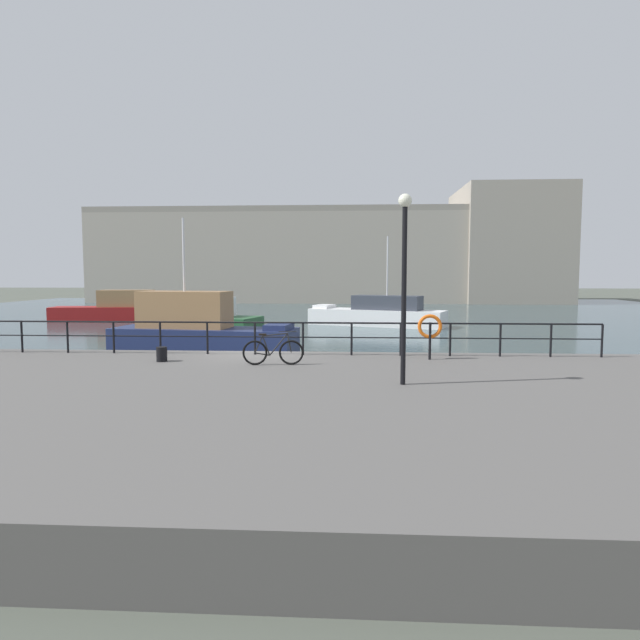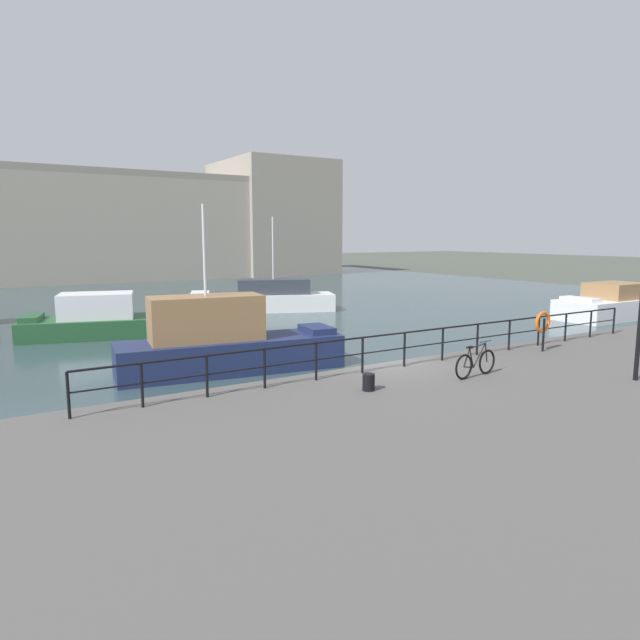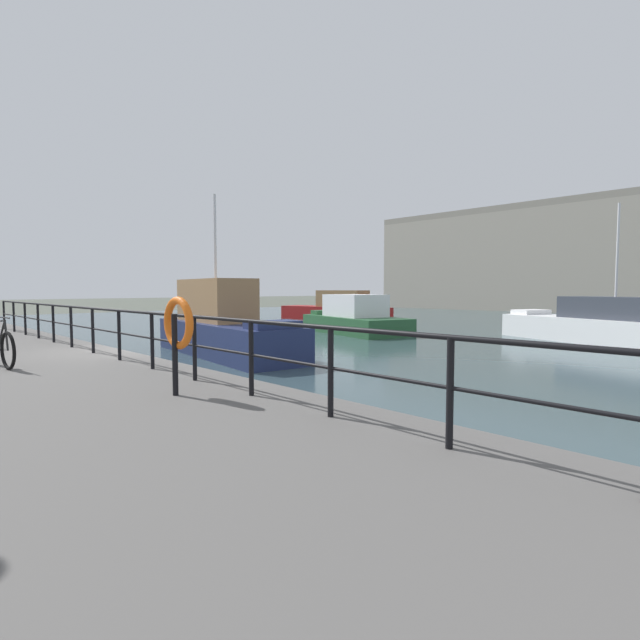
{
  "view_description": "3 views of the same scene",
  "coord_description": "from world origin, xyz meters",
  "px_view_note": "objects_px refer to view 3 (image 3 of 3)",
  "views": [
    {
      "loc": [
        3.32,
        -18.37,
        3.56
      ],
      "look_at": [
        1.86,
        6.75,
        1.43
      ],
      "focal_mm": 30.7,
      "sensor_mm": 36.0,
      "label": 1
    },
    {
      "loc": [
        -10.88,
        -13.71,
        4.89
      ],
      "look_at": [
        0.31,
        4.41,
        1.69
      ],
      "focal_mm": 31.56,
      "sensor_mm": 36.0,
      "label": 2
    },
    {
      "loc": [
        12.04,
        -4.72,
        2.42
      ],
      "look_at": [
        1.04,
        5.79,
        1.46
      ],
      "focal_mm": 27.25,
      "sensor_mm": 36.0,
      "label": 3
    }
  ],
  "objects_px": {
    "moored_red_daysailer": "(601,325)",
    "moored_cabin_cruiser": "(337,309)",
    "life_ring_stand": "(178,326)",
    "moored_blue_motorboat": "(354,318)",
    "moored_small_launch": "(223,326)"
  },
  "relations": [
    {
      "from": "moored_red_daysailer",
      "to": "moored_cabin_cruiser",
      "type": "relative_size",
      "value": 0.99
    },
    {
      "from": "life_ring_stand",
      "to": "moored_small_launch",
      "type": "bearing_deg",
      "value": 144.39
    },
    {
      "from": "moored_small_launch",
      "to": "moored_red_daysailer",
      "type": "bearing_deg",
      "value": 67.03
    },
    {
      "from": "moored_blue_motorboat",
      "to": "moored_small_launch",
      "type": "bearing_deg",
      "value": 119.5
    },
    {
      "from": "moored_cabin_cruiser",
      "to": "life_ring_stand",
      "type": "bearing_deg",
      "value": -56.66
    },
    {
      "from": "life_ring_stand",
      "to": "moored_blue_motorboat",
      "type": "bearing_deg",
      "value": 125.18
    },
    {
      "from": "moored_blue_motorboat",
      "to": "moored_cabin_cruiser",
      "type": "xyz_separation_m",
      "value": [
        -8.49,
        7.32,
        0.05
      ]
    },
    {
      "from": "moored_red_daysailer",
      "to": "moored_small_launch",
      "type": "relative_size",
      "value": 1.15
    },
    {
      "from": "moored_red_daysailer",
      "to": "moored_blue_motorboat",
      "type": "xyz_separation_m",
      "value": [
        -11.05,
        -4.13,
        0.0
      ]
    },
    {
      "from": "moored_blue_motorboat",
      "to": "moored_cabin_cruiser",
      "type": "bearing_deg",
      "value": -25.69
    },
    {
      "from": "moored_red_daysailer",
      "to": "moored_cabin_cruiser",
      "type": "distance_m",
      "value": 19.79
    },
    {
      "from": "moored_small_launch",
      "to": "moored_cabin_cruiser",
      "type": "relative_size",
      "value": 0.86
    },
    {
      "from": "moored_small_launch",
      "to": "life_ring_stand",
      "type": "distance_m",
      "value": 11.19
    },
    {
      "from": "life_ring_stand",
      "to": "moored_cabin_cruiser",
      "type": "bearing_deg",
      "value": 130.18
    },
    {
      "from": "moored_red_daysailer",
      "to": "life_ring_stand",
      "type": "xyz_separation_m",
      "value": [
        0.6,
        -20.66,
        1.08
      ]
    }
  ]
}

